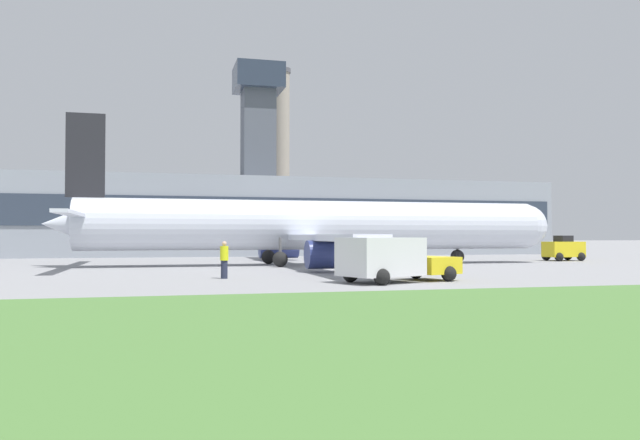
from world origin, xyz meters
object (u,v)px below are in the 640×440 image
ground_crew_person (224,259)px  baggage_truck (392,260)px  airplane (313,226)px  pushback_tug (563,250)px

ground_crew_person → baggage_truck: bearing=-31.1°
baggage_truck → ground_crew_person: (-6.93, 4.18, -0.08)m
airplane → pushback_tug: (21.59, 2.01, -1.81)m
pushback_tug → ground_crew_person: pushback_tug is taller
airplane → ground_crew_person: bearing=-120.7°
ground_crew_person → airplane: bearing=59.3°
pushback_tug → ground_crew_person: bearing=-153.4°
airplane → baggage_truck: size_ratio=6.02×
airplane → ground_crew_person: airplane is taller
ground_crew_person → pushback_tug: bearing=26.6°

